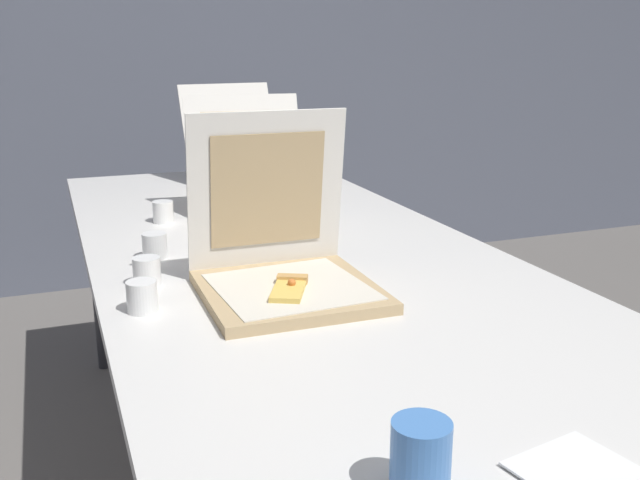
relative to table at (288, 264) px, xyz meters
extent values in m
cube|color=slate|center=(0.00, 2.11, 0.61)|extent=(10.00, 0.10, 2.60)
cube|color=silver|center=(0.00, 0.00, 0.03)|extent=(0.95, 2.28, 0.03)
cylinder|color=#38383D|center=(-0.40, 1.07, -0.34)|extent=(0.04, 0.04, 0.70)
cylinder|color=#38383D|center=(0.40, 1.07, -0.34)|extent=(0.04, 0.04, 0.70)
cube|color=tan|center=(-0.11, -0.34, 0.05)|extent=(0.34, 0.34, 0.02)
cube|color=silver|center=(-0.11, -0.35, 0.07)|extent=(0.30, 0.30, 0.00)
cube|color=white|center=(-0.11, -0.19, 0.23)|extent=(0.34, 0.06, 0.33)
cube|color=tan|center=(-0.11, -0.20, 0.23)|extent=(0.24, 0.04, 0.24)
cube|color=#EAC156|center=(-0.13, -0.38, 0.07)|extent=(0.10, 0.13, 0.01)
cube|color=tan|center=(-0.10, -0.33, 0.08)|extent=(0.07, 0.05, 0.02)
sphere|color=orange|center=(-0.11, -0.37, 0.08)|extent=(0.02, 0.02, 0.02)
cube|color=tan|center=(-0.02, 0.19, 0.05)|extent=(0.38, 0.38, 0.02)
cube|color=silver|center=(-0.02, 0.19, 0.07)|extent=(0.29, 0.29, 0.00)
cube|color=white|center=(0.01, 0.41, 0.22)|extent=(0.35, 0.17, 0.32)
cube|color=tan|center=(0.01, 0.41, 0.22)|extent=(0.25, 0.12, 0.23)
cube|color=#EAC156|center=(0.02, 0.18, 0.07)|extent=(0.08, 0.13, 0.01)
cube|color=tan|center=(0.03, 0.24, 0.08)|extent=(0.07, 0.03, 0.02)
sphere|color=orange|center=(0.03, 0.17, 0.08)|extent=(0.02, 0.02, 0.02)
cube|color=tan|center=(0.11, 0.70, 0.05)|extent=(0.36, 0.36, 0.02)
cube|color=silver|center=(0.11, 0.69, 0.07)|extent=(0.32, 0.32, 0.00)
cube|color=white|center=(0.09, 0.92, 0.22)|extent=(0.35, 0.15, 0.32)
cube|color=tan|center=(0.09, 0.92, 0.22)|extent=(0.25, 0.10, 0.23)
cylinder|color=white|center=(-0.25, 0.36, 0.07)|extent=(0.06, 0.06, 0.06)
cylinder|color=white|center=(-0.36, -0.17, 0.07)|extent=(0.06, 0.06, 0.06)
cylinder|color=white|center=(-0.39, -0.32, 0.07)|extent=(0.06, 0.06, 0.06)
cylinder|color=white|center=(-0.32, 0.02, 0.07)|extent=(0.06, 0.06, 0.06)
cylinder|color=#477FCC|center=(-0.18, -1.00, 0.09)|extent=(0.07, 0.07, 0.09)
cube|color=white|center=(0.02, -1.05, 0.05)|extent=(0.14, 0.14, 0.00)
cube|color=white|center=(0.02, -1.04, 0.05)|extent=(0.16, 0.16, 0.00)
camera|label=1|loc=(-0.54, -1.62, 0.54)|focal=40.40mm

